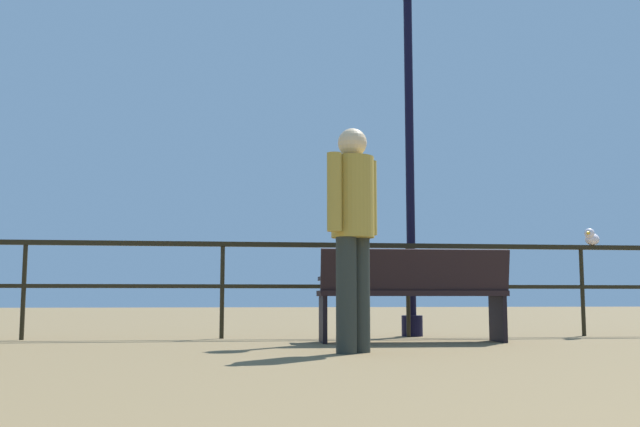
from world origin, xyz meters
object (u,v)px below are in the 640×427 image
(lamppost_center, at_px, (409,105))
(person_by_bench, at_px, (353,222))
(bench_near_left, at_px, (413,289))
(seagull_on_rail, at_px, (592,238))

(lamppost_center, distance_m, person_by_bench, 2.88)
(lamppost_center, xyz_separation_m, person_by_bench, (-1.02, -2.20, -1.55))
(person_by_bench, bearing_deg, lamppost_center, 65.12)
(lamppost_center, bearing_deg, person_by_bench, -114.88)
(lamppost_center, bearing_deg, bench_near_left, -103.85)
(bench_near_left, distance_m, seagull_on_rail, 2.48)
(lamppost_center, relative_size, person_by_bench, 2.46)
(seagull_on_rail, bearing_deg, lamppost_center, 174.69)
(person_by_bench, distance_m, seagull_on_rail, 3.61)
(lamppost_center, height_order, seagull_on_rail, lamppost_center)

